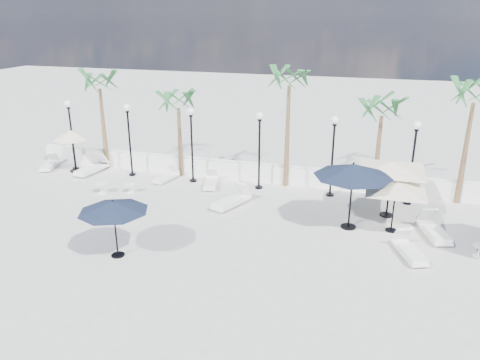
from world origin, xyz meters
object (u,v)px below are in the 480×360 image
(lounger_5, at_px, (410,250))
(parasol_cream_sq_a, at_px, (397,183))
(lounger_4, at_px, (231,200))
(parasol_cream_small, at_px, (71,135))
(lounger_0, at_px, (49,165))
(parasol_navy_mid, at_px, (353,171))
(lounger_7, at_px, (434,230))
(lounger_1, at_px, (92,168))
(parasol_navy_left, at_px, (113,207))
(lounger_2, at_px, (211,182))
(parasol_cream_sq_b, at_px, (392,161))
(lounger_3, at_px, (166,177))

(lounger_5, relative_size, parasol_cream_sq_a, 0.45)
(lounger_4, height_order, parasol_cream_small, parasol_cream_small)
(lounger_0, bearing_deg, parasol_cream_small, -20.27)
(parasol_cream_small, bearing_deg, parasol_navy_mid, -11.47)
(lounger_7, xyz_separation_m, parasol_cream_small, (-18.15, 2.89, 1.76))
(lounger_7, distance_m, parasol_cream_small, 18.46)
(lounger_1, bearing_deg, lounger_0, -172.17)
(parasol_navy_left, bearing_deg, lounger_2, 84.15)
(parasol_cream_sq_b, bearing_deg, lounger_5, -77.30)
(parasol_navy_left, height_order, parasol_cream_small, parasol_cream_small)
(lounger_2, xyz_separation_m, lounger_5, (9.27, -4.75, 0.01))
(lounger_7, relative_size, parasol_cream_sq_a, 0.50)
(lounger_7, distance_m, parasol_cream_sq_a, 2.36)
(lounger_0, height_order, lounger_5, lounger_5)
(lounger_3, distance_m, lounger_4, 4.80)
(lounger_0, height_order, lounger_1, lounger_1)
(parasol_cream_sq_a, xyz_separation_m, parasol_cream_sq_b, (-0.18, 1.49, 0.42))
(lounger_0, xyz_separation_m, parasol_cream_small, (1.70, -0.02, 1.80))
(parasol_cream_sq_b, bearing_deg, lounger_0, 175.62)
(lounger_1, height_order, parasol_cream_sq_a, parasol_cream_sq_a)
(lounger_4, xyz_separation_m, parasol_cream_small, (-9.68, 2.22, 1.75))
(lounger_7, bearing_deg, parasol_navy_mid, 166.13)
(lounger_2, xyz_separation_m, parasol_cream_small, (-7.91, 0.09, 1.80))
(lounger_4, xyz_separation_m, parasol_cream_sq_a, (6.90, -0.64, 1.75))
(lounger_7, bearing_deg, lounger_0, 155.40)
(lounger_2, height_order, lounger_5, lounger_5)
(parasol_navy_mid, height_order, parasol_cream_sq_b, parasol_navy_mid)
(lounger_1, xyz_separation_m, parasol_cream_sq_b, (15.38, -1.39, 2.17))
(lounger_0, bearing_deg, lounger_1, -19.55)
(lounger_2, bearing_deg, parasol_navy_mid, -37.23)
(parasol_navy_mid, relative_size, parasol_cream_sq_a, 0.70)
(lounger_4, height_order, parasol_cream_sq_a, parasol_cream_sq_a)
(lounger_2, bearing_deg, lounger_3, 163.04)
(lounger_5, bearing_deg, lounger_2, 131.95)
(lounger_4, relative_size, parasol_cream_small, 0.96)
(lounger_2, bearing_deg, parasol_navy_left, -110.32)
(lounger_3, relative_size, parasol_cream_sq_b, 0.34)
(lounger_5, bearing_deg, lounger_0, 144.65)
(lounger_0, height_order, lounger_4, lounger_4)
(lounger_3, xyz_separation_m, parasol_cream_sq_b, (10.96, -1.39, 2.23))
(parasol_navy_mid, bearing_deg, lounger_0, 169.61)
(parasol_cream_sq_a, height_order, parasol_cream_sq_b, parasol_cream_sq_b)
(lounger_4, bearing_deg, lounger_1, -172.38)
(parasol_navy_left, bearing_deg, parasol_cream_sq_a, 27.39)
(lounger_4, bearing_deg, parasol_cream_sq_b, 29.31)
(lounger_0, xyz_separation_m, lounger_4, (11.37, -2.23, 0.05))
(lounger_4, height_order, lounger_7, lounger_4)
(parasol_cream_small, bearing_deg, lounger_0, 179.38)
(lounger_2, height_order, parasol_cream_small, parasol_cream_small)
(lounger_0, height_order, parasol_navy_mid, parasol_navy_mid)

